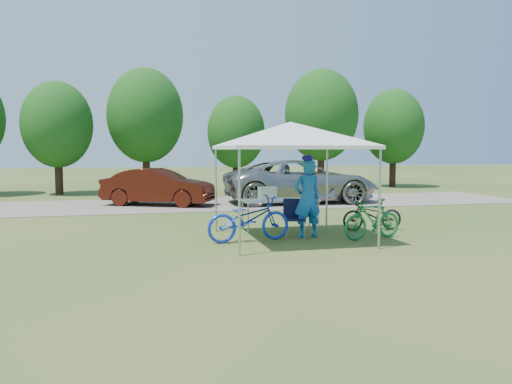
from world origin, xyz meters
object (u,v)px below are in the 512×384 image
cooler (267,193)px  sedan (158,187)px  folding_chair (294,214)px  bike_blue (249,219)px  minivan (300,181)px  cyclist (307,199)px  bike_dark (373,214)px  bike_green (372,219)px  folding_table (280,201)px

cooler → sedan: 7.02m
folding_chair → bike_blue: bearing=-144.0°
bike_blue → minivan: size_ratio=0.33×
cyclist → bike_dark: (1.99, 0.57, -0.51)m
cooler → bike_green: size_ratio=0.29×
folding_table → bike_dark: (2.32, -0.60, -0.34)m
bike_blue → cooler: bearing=-39.6°
folding_table → sedan: sedan is taller
folding_table → bike_dark: bearing=-14.4°
cyclist → sedan: size_ratio=0.45×
cyclist → minivan: size_ratio=0.31×
folding_chair → bike_blue: 1.26m
cooler → bike_dark: cooler is taller
bike_dark → sedan: sedan is taller
bike_blue → sedan: 8.09m
folding_table → bike_green: 2.48m
bike_green → bike_dark: (0.57, 1.14, -0.05)m
cyclist → folding_table: bearing=-79.2°
minivan → folding_table: bearing=158.3°
folding_table → minivan: minivan is taller
sedan → folding_chair: bearing=-133.9°
bike_green → sedan: 9.47m
cooler → minivan: (2.98, 6.26, -0.12)m
folding_table → cyclist: size_ratio=1.05×
minivan → sedan: size_ratio=1.44×
folding_table → cyclist: 1.22m
bike_dark → folding_table: bearing=-101.5°
bike_dark → sedan: 8.82m
cyclist → sedan: cyclist is taller
bike_green → bike_dark: 1.28m
cyclist → bike_green: size_ratio=1.18×
folding_table → cyclist: (0.33, -1.16, 0.17)m
folding_chair → cyclist: bearing=-13.7°
folding_chair → cooler: size_ratio=2.02×
folding_table → cooler: cooler is taller
bike_dark → bike_blue: bearing=-74.6°
cyclist → bike_dark: size_ratio=1.16×
folding_chair → minivan: (2.57, 7.25, 0.31)m
cyclist → minivan: bearing=-112.5°
folding_chair → bike_green: (1.68, -0.74, -0.06)m
bike_blue → folding_chair: bearing=-82.4°
folding_chair → cooler: (-0.41, 0.99, 0.43)m
cyclist → cooler: bearing=-65.0°
folding_table → cooler: (-0.34, -0.00, 0.21)m
folding_table → minivan: size_ratio=0.33×
cooler → minivan: bearing=64.5°
cyclist → bike_green: bearing=152.7°
folding_table → bike_green: bearing=-44.8°
bike_green → minivan: size_ratio=0.26×
cyclist → bike_blue: 1.54m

